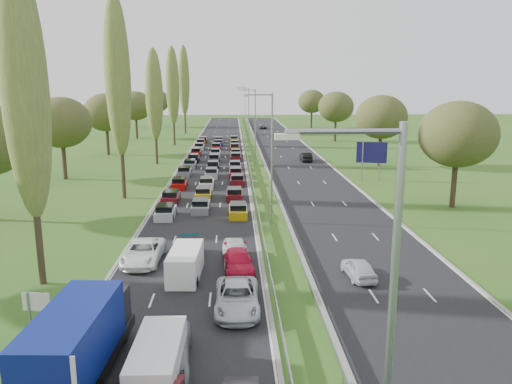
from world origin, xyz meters
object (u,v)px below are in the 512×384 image
object	(u,v)px
near_car_2	(143,252)
white_van_front	(159,360)
blue_lorry	(81,340)
direction_sign	(372,154)
white_van_rear	(186,262)
info_sign	(37,306)

from	to	relation	value
near_car_2	white_van_front	size ratio (longest dim) A/B	1.11
near_car_2	blue_lorry	bearing A→B (deg)	-87.86
blue_lorry	direction_sign	xyz separation A→B (m)	(25.07, 45.26, 1.64)
white_van_rear	info_sign	distance (m)	10.11
near_car_2	white_van_rear	distance (m)	4.41
info_sign	direction_sign	bearing A→B (deg)	54.57
blue_lorry	white_van_front	xyz separation A→B (m)	(3.34, -0.27, -0.89)
near_car_2	white_van_front	xyz separation A→B (m)	(3.30, -15.08, 0.24)
near_car_2	direction_sign	bearing A→B (deg)	52.89
direction_sign	white_van_front	bearing A→B (deg)	-115.51
white_van_rear	direction_sign	bearing A→B (deg)	60.10
info_sign	direction_sign	world-z (taller)	direction_sign
direction_sign	white_van_rear	bearing A→B (deg)	-123.06
blue_lorry	white_van_rear	xyz separation A→B (m)	(3.39, 11.95, -0.91)
info_sign	white_van_rear	bearing A→B (deg)	45.23
near_car_2	white_van_front	distance (m)	15.44
white_van_rear	white_van_front	bearing A→B (deg)	-87.04
white_van_front	info_sign	distance (m)	8.69
near_car_2	info_sign	world-z (taller)	info_sign
near_car_2	info_sign	bearing A→B (deg)	-108.31
near_car_2	direction_sign	world-z (taller)	direction_sign
blue_lorry	white_van_rear	world-z (taller)	blue_lorry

